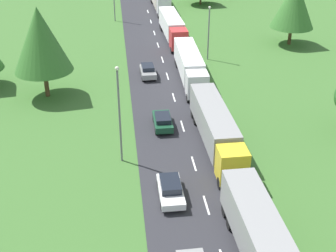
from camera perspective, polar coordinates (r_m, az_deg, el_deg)
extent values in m
cube|color=#2B2B30|center=(38.91, 4.20, -8.03)|extent=(10.00, 140.00, 0.06)
cube|color=white|center=(37.50, 4.70, -9.58)|extent=(0.16, 2.40, 0.01)
cube|color=white|center=(42.33, 3.17, -4.60)|extent=(0.16, 2.40, 0.01)
cube|color=white|center=(48.44, 1.78, 0.00)|extent=(0.16, 2.40, 0.01)
cube|color=white|center=(54.75, 0.72, 3.52)|extent=(0.16, 2.40, 0.01)
cube|color=white|center=(60.74, -0.07, 6.10)|extent=(0.16, 2.40, 0.01)
cube|color=white|center=(66.44, -0.68, 8.10)|extent=(0.16, 2.40, 0.01)
cube|color=white|center=(72.48, -1.22, 9.84)|extent=(0.16, 2.40, 0.01)
cube|color=white|center=(78.44, -1.67, 11.29)|extent=(0.16, 2.40, 0.01)
cube|color=white|center=(84.92, -2.09, 12.62)|extent=(0.16, 2.40, 0.01)
cube|color=white|center=(91.71, -2.47, 13.80)|extent=(0.16, 2.40, 0.01)
cube|color=gray|center=(31.88, 11.24, -13.05)|extent=(2.73, 11.85, 2.79)
cylinder|color=black|center=(35.79, 10.86, -11.21)|extent=(0.37, 1.01, 1.00)
cylinder|color=black|center=(35.25, 7.55, -11.61)|extent=(0.37, 1.01, 1.00)
cylinder|color=black|center=(36.83, 10.20, -9.84)|extent=(0.37, 1.01, 1.00)
cylinder|color=black|center=(36.30, 6.99, -10.20)|extent=(0.37, 1.01, 1.00)
cube|color=yellow|center=(39.04, 7.83, -4.65)|extent=(2.47, 2.24, 2.81)
cube|color=black|center=(37.93, 8.27, -4.86)|extent=(2.10, 0.13, 1.24)
cube|color=gray|center=(45.05, 5.55, 0.67)|extent=(2.66, 11.83, 2.75)
cube|color=black|center=(45.80, 5.46, -1.07)|extent=(1.05, 11.22, 0.24)
cylinder|color=black|center=(39.65, 9.37, -6.66)|extent=(0.36, 1.00, 1.00)
cylinder|color=black|center=(39.14, 6.40, -6.94)|extent=(0.36, 1.00, 1.00)
cylinder|color=black|center=(49.10, 5.78, 0.92)|extent=(0.36, 1.00, 1.00)
cylinder|color=black|center=(48.69, 3.37, 0.78)|extent=(0.36, 1.00, 1.00)
cylinder|color=black|center=(50.33, 5.43, 1.66)|extent=(0.36, 1.00, 1.00)
cylinder|color=black|center=(49.93, 3.07, 1.52)|extent=(0.36, 1.00, 1.00)
cube|color=white|center=(53.56, 3.55, 5.09)|extent=(2.48, 2.46, 2.80)
cube|color=black|center=(52.32, 3.76, 5.10)|extent=(2.10, 0.14, 1.23)
cube|color=white|center=(59.94, 2.52, 7.97)|extent=(2.69, 11.02, 2.71)
cube|color=black|center=(60.50, 2.49, 6.59)|extent=(1.08, 10.45, 0.24)
cylinder|color=black|center=(53.75, 4.72, 3.50)|extent=(0.37, 1.01, 1.00)
cylinder|color=black|center=(53.44, 2.49, 3.42)|extent=(0.37, 1.01, 1.00)
cylinder|color=black|center=(63.72, 3.03, 7.63)|extent=(0.37, 1.01, 1.00)
cylinder|color=black|center=(63.45, 1.13, 7.57)|extent=(0.37, 1.01, 1.00)
cylinder|color=black|center=(64.94, 2.86, 8.04)|extent=(0.37, 1.01, 1.00)
cylinder|color=black|center=(64.67, 1.00, 7.98)|extent=(0.37, 1.01, 1.00)
cube|color=red|center=(69.06, 1.31, 10.56)|extent=(2.51, 2.61, 2.82)
cube|color=black|center=(67.77, 1.48, 10.66)|extent=(2.10, 0.16, 1.24)
cube|color=white|center=(75.81, 0.39, 12.39)|extent=(2.83, 11.28, 2.71)
cube|color=black|center=(76.26, 0.39, 11.26)|extent=(1.21, 10.67, 0.24)
cylinder|color=black|center=(69.09, 2.25, 9.32)|extent=(0.38, 1.01, 1.00)
cylinder|color=black|center=(68.75, 0.51, 9.24)|extent=(0.38, 1.01, 1.00)
cylinder|color=black|center=(79.62, 0.78, 11.93)|extent=(0.38, 1.01, 1.00)
cylinder|color=black|center=(79.33, -0.75, 11.87)|extent=(0.38, 1.01, 1.00)
cylinder|color=black|center=(80.90, 0.63, 12.19)|extent=(0.38, 1.01, 1.00)
cylinder|color=black|center=(80.61, -0.88, 12.13)|extent=(0.38, 1.01, 1.00)
cube|color=white|center=(87.30, -0.51, 14.42)|extent=(2.49, 2.40, 3.00)
cube|color=black|center=(86.09, -0.41, 14.59)|extent=(2.10, 0.14, 1.32)
cube|color=black|center=(94.51, -1.07, 14.63)|extent=(1.11, 10.68, 0.24)
cylinder|color=black|center=(87.24, 0.25, 13.40)|extent=(0.37, 1.01, 1.00)
cylinder|color=black|center=(86.98, -1.16, 13.35)|extent=(0.37, 1.01, 1.00)
cylinder|color=black|center=(97.91, -0.68, 15.06)|extent=(0.37, 1.01, 1.00)
cylinder|color=black|center=(97.68, -1.95, 15.01)|extent=(0.37, 1.01, 1.00)
cube|color=white|center=(37.82, 0.32, -7.97)|extent=(1.89, 4.41, 0.56)
cube|color=black|center=(37.66, 0.29, -7.08)|extent=(1.58, 2.47, 0.57)
cylinder|color=black|center=(36.90, 1.92, -9.59)|extent=(0.22, 0.64, 0.64)
cylinder|color=black|center=(36.73, -0.71, -9.78)|extent=(0.22, 0.64, 0.64)
cylinder|color=black|center=(39.28, 1.29, -6.92)|extent=(0.22, 0.64, 0.64)
cylinder|color=black|center=(39.12, -1.18, -7.09)|extent=(0.22, 0.64, 0.64)
cube|color=#19472D|center=(47.93, -0.66, 0.55)|extent=(1.81, 4.13, 0.65)
cube|color=black|center=(47.49, -0.64, 1.02)|extent=(1.52, 2.32, 0.46)
cylinder|color=black|center=(49.25, -1.75, 0.92)|extent=(0.22, 0.64, 0.64)
cylinder|color=black|center=(49.39, 0.09, 1.01)|extent=(0.22, 0.64, 0.64)
cylinder|color=black|center=(46.79, -1.46, -0.65)|extent=(0.22, 0.64, 0.64)
cylinder|color=black|center=(46.93, 0.48, -0.55)|extent=(0.22, 0.64, 0.64)
cube|color=gray|center=(60.41, -2.46, 6.61)|extent=(1.92, 4.08, 0.67)
cube|color=black|center=(60.38, -2.49, 7.20)|extent=(1.58, 2.30, 0.50)
cylinder|color=black|center=(59.35, -1.54, 5.87)|extent=(0.24, 0.65, 0.64)
cylinder|color=black|center=(59.20, -3.09, 5.78)|extent=(0.24, 0.65, 0.64)
cylinder|color=black|center=(61.88, -1.84, 6.83)|extent=(0.24, 0.65, 0.64)
cylinder|color=black|center=(61.74, -3.34, 6.74)|extent=(0.24, 0.65, 0.64)
cylinder|color=slate|center=(40.84, -5.92, 1.04)|extent=(0.18, 0.18, 8.85)
sphere|color=silver|center=(38.98, -6.25, 6.99)|extent=(0.36, 0.36, 0.36)
cylinder|color=slate|center=(65.86, 4.97, 11.06)|extent=(0.18, 0.18, 7.21)
sphere|color=silver|center=(64.86, 5.11, 14.21)|extent=(0.36, 0.36, 0.36)
cylinder|color=#513823|center=(75.04, 14.65, 10.62)|extent=(0.51, 0.51, 2.69)
cone|color=#38702D|center=(73.77, 15.12, 14.25)|extent=(6.49, 6.49, 7.14)
cylinder|color=#513823|center=(56.48, -14.62, 5.07)|extent=(0.52, 0.52, 3.21)
cone|color=#38702D|center=(54.70, -15.30, 10.15)|extent=(6.67, 6.67, 7.33)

